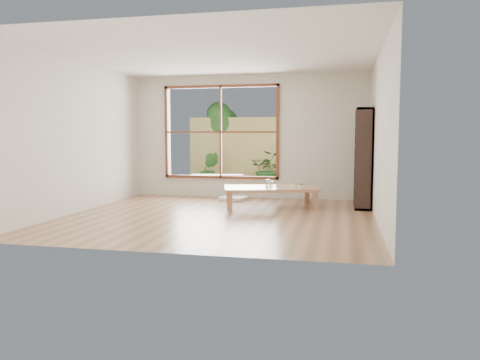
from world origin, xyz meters
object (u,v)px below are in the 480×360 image
Objects in this scene: low_table at (270,189)px; garden_bench at (217,177)px; bookshelf at (363,158)px; food_tray at (298,186)px.

low_table is 1.49× the size of garden_bench.
bookshelf reaches higher than low_table.
garden_bench is at bearing 151.37° from bookshelf.
garden_bench is (-3.24, 1.77, -0.55)m from bookshelf.
bookshelf is (1.67, 0.25, 0.58)m from low_table.
food_tray is at bearing -52.77° from garden_bench.
food_tray is (0.51, 0.12, 0.06)m from low_table.
bookshelf is at bearing -38.95° from garden_bench.
bookshelf is 1.43× the size of garden_bench.
garden_bench is at bearing 112.60° from low_table.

